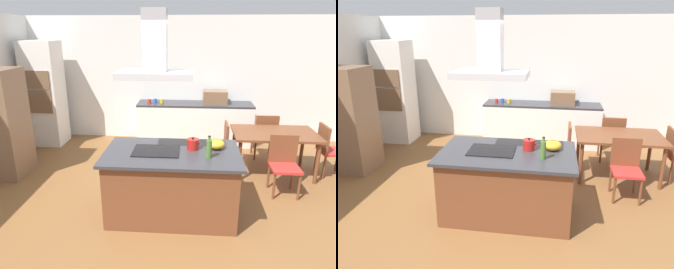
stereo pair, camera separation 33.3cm
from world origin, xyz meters
The scene contains 19 objects.
ground centered at (0.00, 1.50, 0.00)m, with size 16.00×16.00×0.00m, color brown.
wall_back centered at (0.00, 3.25, 1.35)m, with size 7.20×0.10×2.70m, color white.
kitchen_island centered at (0.00, 0.00, 0.45)m, with size 1.75×1.06×0.90m.
cooktop centered at (-0.20, 0.00, 0.91)m, with size 0.60×0.44×0.01m, color black.
tea_kettle centered at (0.27, 0.11, 0.97)m, with size 0.21×0.15×0.17m.
olive_oil_bottle centered at (0.46, -0.17, 1.02)m, with size 0.07×0.07×0.28m.
mixing_bowl centered at (0.57, 0.16, 0.96)m, with size 0.23×0.23×0.13m, color gold.
back_counter centered at (0.31, 2.88, 0.45)m, with size 2.47×0.62×0.90m.
countertop_microwave centered at (0.73, 2.88, 1.04)m, with size 0.50×0.38×0.28m, color brown.
coffee_mug_red centered at (-0.67, 2.80, 0.95)m, with size 0.08×0.08×0.09m, color red.
coffee_mug_blue centered at (-0.55, 2.84, 0.95)m, with size 0.08×0.08×0.09m, color #2D56B2.
coffee_mug_yellow centered at (-0.40, 2.84, 0.95)m, with size 0.08×0.08×0.09m, color gold.
wall_oven_stack centered at (-2.90, 2.65, 1.10)m, with size 0.70×0.66×2.20m.
refrigerator centered at (-2.98, 1.02, 0.91)m, with size 0.80×0.73×1.82m.
dining_table centered at (1.66, 1.41, 0.67)m, with size 1.40×0.90×0.75m.
chair_facing_island centered at (1.66, 0.74, 0.51)m, with size 0.42×0.42×0.89m.
chair_facing_back_wall centered at (1.66, 2.07, 0.51)m, with size 0.42×0.42×0.89m.
chair_at_left_end centered at (0.74, 1.41, 0.51)m, with size 0.42×0.42×0.89m.
range_hood centered at (-0.20, 0.00, 2.10)m, with size 0.90×0.55×0.78m.
Camera 2 is at (0.57, -3.71, 2.39)m, focal length 33.42 mm.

